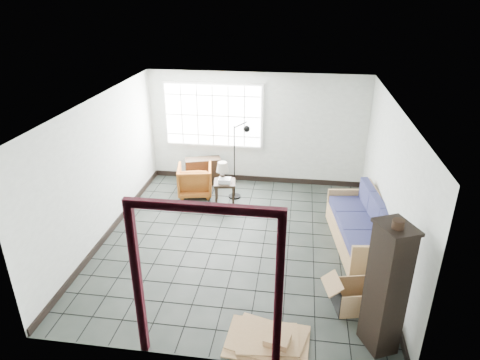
% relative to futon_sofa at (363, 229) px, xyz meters
% --- Properties ---
extents(ground, '(5.50, 5.50, 0.00)m').
position_rel_futon_sofa_xyz_m(ground, '(-2.21, -0.22, -0.33)').
color(ground, black).
rests_on(ground, ground).
extents(room_shell, '(5.02, 5.52, 2.61)m').
position_rel_futon_sofa_xyz_m(room_shell, '(-2.21, -0.19, 1.34)').
color(room_shell, '#B2B7B0').
rests_on(room_shell, ground).
extents(window_panel, '(2.32, 0.08, 1.52)m').
position_rel_futon_sofa_xyz_m(window_panel, '(-3.21, 2.48, 1.27)').
color(window_panel, silver).
rests_on(window_panel, ground).
extents(doorway_trim, '(1.80, 0.08, 2.20)m').
position_rel_futon_sofa_xyz_m(doorway_trim, '(-2.21, -2.92, 1.05)').
color(doorway_trim, '#3C0D17').
rests_on(doorway_trim, ground).
extents(futon_sofa, '(1.07, 2.18, 0.93)m').
position_rel_futon_sofa_xyz_m(futon_sofa, '(0.00, 0.00, 0.00)').
color(futon_sofa, olive).
rests_on(futon_sofa, ground).
extents(armchair, '(0.86, 0.82, 0.76)m').
position_rel_futon_sofa_xyz_m(armchair, '(-3.48, 1.60, 0.04)').
color(armchair, maroon).
rests_on(armchair, ground).
extents(side_table, '(0.52, 0.52, 0.50)m').
position_rel_futon_sofa_xyz_m(side_table, '(-2.75, 1.29, 0.07)').
color(side_table, black).
rests_on(side_table, ground).
extents(table_lamp, '(0.33, 0.33, 0.42)m').
position_rel_futon_sofa_xyz_m(table_lamp, '(-2.81, 1.36, 0.45)').
color(table_lamp, black).
rests_on(table_lamp, side_table).
extents(projector, '(0.27, 0.22, 0.09)m').
position_rel_futon_sofa_xyz_m(projector, '(-2.75, 1.25, 0.21)').
color(projector, silver).
rests_on(projector, side_table).
extents(floor_lamp, '(0.51, 0.32, 1.76)m').
position_rel_futon_sofa_xyz_m(floor_lamp, '(-2.46, 1.56, 0.61)').
color(floor_lamp, black).
rests_on(floor_lamp, ground).
extents(console_shelf, '(0.88, 0.56, 0.64)m').
position_rel_futon_sofa_xyz_m(console_shelf, '(-3.43, 2.18, -0.02)').
color(console_shelf, black).
rests_on(console_shelf, ground).
extents(tall_shelf, '(0.55, 0.61, 1.81)m').
position_rel_futon_sofa_xyz_m(tall_shelf, '(-0.06, -2.41, 0.59)').
color(tall_shelf, black).
rests_on(tall_shelf, ground).
extents(pot, '(0.18, 0.18, 0.11)m').
position_rel_futon_sofa_xyz_m(pot, '(-0.07, -2.47, 1.53)').
color(pot, black).
rests_on(pot, tall_shelf).
extents(open_box, '(1.01, 0.65, 0.53)m').
position_rel_futon_sofa_xyz_m(open_box, '(-0.30, -1.72, -0.14)').
color(open_box, olive).
rests_on(open_box, ground).
extents(cardboard_pile, '(1.14, 0.93, 0.16)m').
position_rel_futon_sofa_xyz_m(cardboard_pile, '(-1.48, -2.59, -0.29)').
color(cardboard_pile, olive).
rests_on(cardboard_pile, ground).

